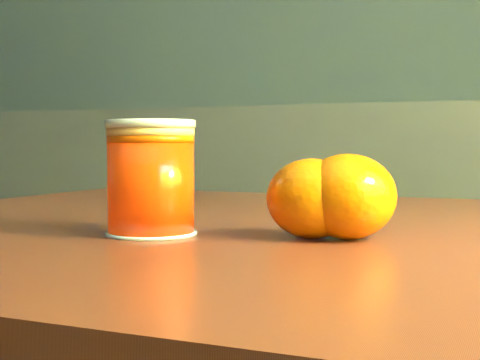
% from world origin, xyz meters
% --- Properties ---
extents(kitchen_counter, '(3.15, 0.60, 0.90)m').
position_xyz_m(kitchen_counter, '(0.00, 1.45, 0.45)').
color(kitchen_counter, '#46474B').
rests_on(kitchen_counter, ground).
extents(table, '(1.00, 0.71, 0.74)m').
position_xyz_m(table, '(0.79, 0.32, 0.65)').
color(table, maroon).
rests_on(table, ground).
extents(juice_glass, '(0.07, 0.07, 0.09)m').
position_xyz_m(juice_glass, '(0.65, 0.21, 0.79)').
color(juice_glass, '#F33204').
rests_on(juice_glass, table).
extents(orange_front, '(0.09, 0.09, 0.06)m').
position_xyz_m(orange_front, '(0.77, 0.24, 0.77)').
color(orange_front, '#E06504').
rests_on(orange_front, table).
extents(orange_back, '(0.08, 0.08, 0.06)m').
position_xyz_m(orange_back, '(0.79, 0.25, 0.77)').
color(orange_back, '#E06504').
rests_on(orange_back, table).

